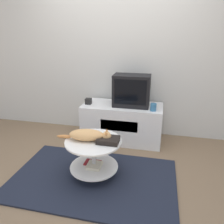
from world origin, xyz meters
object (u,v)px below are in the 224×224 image
Objects in this scene: cat at (88,135)px; speaker at (88,101)px; tv at (132,91)px; dvd_box at (108,140)px.

speaker is at bearing 101.14° from cat.
tv is 1.04m from dvd_box.
speaker is 0.36× the size of dvd_box.
cat is at bearing -71.77° from speaker.
dvd_box is (0.53, -0.93, -0.12)m from speaker.
tv is 1.07m from cat.
dvd_box is at bearing -60.24° from speaker.
tv reaches higher than dvd_box.
dvd_box is at bearing -96.38° from tv.
tv is 2.21× the size of dvd_box.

